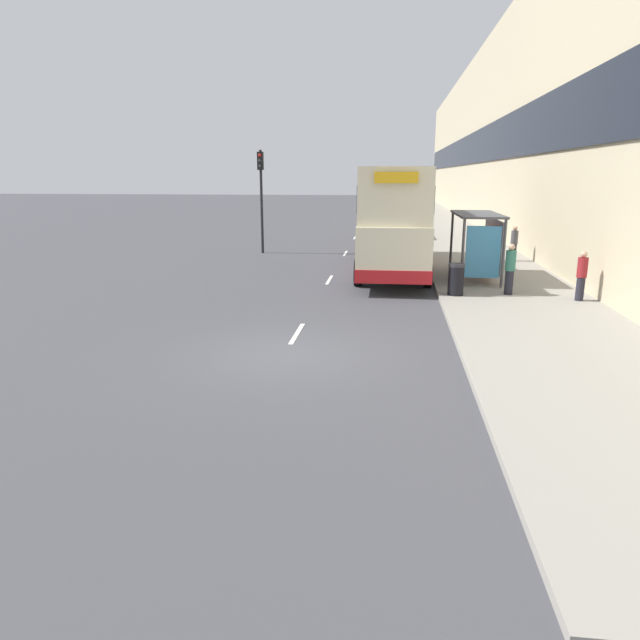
% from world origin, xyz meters
% --- Properties ---
extents(ground_plane, '(220.00, 220.00, 0.00)m').
position_xyz_m(ground_plane, '(0.00, 0.00, 0.00)').
color(ground_plane, '#424247').
extents(pavement, '(5.00, 93.00, 0.14)m').
position_xyz_m(pavement, '(6.50, 38.50, 0.07)').
color(pavement, gray).
rests_on(pavement, ground_plane).
extents(terrace_facade, '(3.10, 93.00, 13.84)m').
position_xyz_m(terrace_facade, '(10.49, 38.50, 6.92)').
color(terrace_facade, '#C6B793').
rests_on(terrace_facade, ground_plane).
extents(lane_mark_0, '(0.12, 2.00, 0.01)m').
position_xyz_m(lane_mark_0, '(0.00, 1.81, 0.01)').
color(lane_mark_0, silver).
rests_on(lane_mark_0, ground_plane).
extents(lane_mark_1, '(0.12, 2.00, 0.01)m').
position_xyz_m(lane_mark_1, '(0.00, 9.76, 0.01)').
color(lane_mark_1, silver).
rests_on(lane_mark_1, ground_plane).
extents(lane_mark_2, '(0.12, 2.00, 0.01)m').
position_xyz_m(lane_mark_2, '(0.00, 17.70, 0.01)').
color(lane_mark_2, silver).
rests_on(lane_mark_2, ground_plane).
extents(lane_mark_3, '(0.12, 2.00, 0.01)m').
position_xyz_m(lane_mark_3, '(0.00, 25.65, 0.01)').
color(lane_mark_3, silver).
rests_on(lane_mark_3, ground_plane).
extents(lane_mark_4, '(0.12, 2.00, 0.01)m').
position_xyz_m(lane_mark_4, '(0.00, 33.60, 0.01)').
color(lane_mark_4, silver).
rests_on(lane_mark_4, ground_plane).
extents(bus_shelter, '(1.60, 4.20, 2.48)m').
position_xyz_m(bus_shelter, '(5.77, 9.86, 1.88)').
color(bus_shelter, '#4C4C51').
rests_on(bus_shelter, ground_plane).
extents(double_decker_bus_near, '(2.85, 11.45, 4.30)m').
position_xyz_m(double_decker_bus_near, '(2.48, 12.22, 2.29)').
color(double_decker_bus_near, beige).
rests_on(double_decker_bus_near, ground_plane).
extents(car_0, '(2.06, 4.54, 1.67)m').
position_xyz_m(car_0, '(2.91, 24.78, 0.83)').
color(car_0, maroon).
rests_on(car_0, ground_plane).
extents(car_1, '(1.99, 4.37, 1.82)m').
position_xyz_m(car_1, '(2.62, 58.64, 0.89)').
color(car_1, '#B7B799').
rests_on(car_1, ground_plane).
extents(car_2, '(1.97, 4.02, 1.67)m').
position_xyz_m(car_2, '(2.93, 47.34, 0.83)').
color(car_2, navy).
rests_on(car_2, ground_plane).
extents(car_3, '(2.05, 4.47, 1.72)m').
position_xyz_m(car_3, '(2.31, 66.83, 0.85)').
color(car_3, '#4C5156').
rests_on(car_3, ground_plane).
extents(pedestrian_at_shelter, '(0.31, 0.31, 1.58)m').
position_xyz_m(pedestrian_at_shelter, '(8.38, 6.31, 0.95)').
color(pedestrian_at_shelter, '#23232D').
rests_on(pedestrian_at_shelter, ground_plane).
extents(pedestrian_1, '(0.32, 0.32, 1.61)m').
position_xyz_m(pedestrian_1, '(8.04, 15.00, 0.97)').
color(pedestrian_1, '#23232D').
rests_on(pedestrian_1, ground_plane).
extents(pedestrian_2, '(0.33, 0.33, 1.69)m').
position_xyz_m(pedestrian_2, '(6.32, 7.04, 1.00)').
color(pedestrian_2, '#23232D').
rests_on(pedestrian_2, ground_plane).
extents(litter_bin, '(0.55, 0.55, 1.05)m').
position_xyz_m(litter_bin, '(4.55, 6.72, 0.67)').
color(litter_bin, black).
rests_on(litter_bin, ground_plane).
extents(traffic_light_far_kerb, '(0.30, 0.32, 5.29)m').
position_xyz_m(traffic_light_far_kerb, '(-4.40, 17.40, 3.54)').
color(traffic_light_far_kerb, black).
rests_on(traffic_light_far_kerb, ground_plane).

